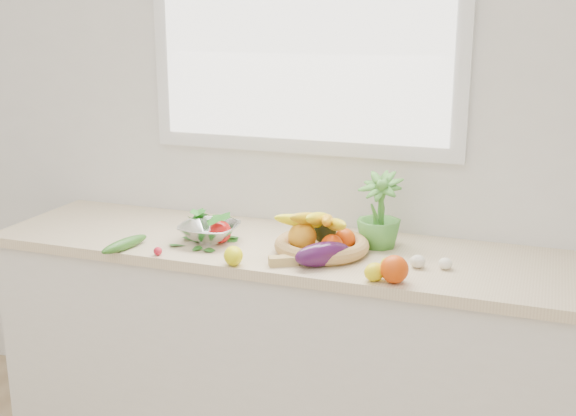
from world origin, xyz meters
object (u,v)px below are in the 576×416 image
(cucumber, at_px, (125,244))
(colander_with_spinach, at_px, (209,227))
(fruit_basket, at_px, (321,240))
(apple, at_px, (220,232))
(eggplant, at_px, (323,254))
(potted_herb, at_px, (379,213))

(cucumber, bearing_deg, colander_with_spinach, 36.78)
(cucumber, height_order, fruit_basket, fruit_basket)
(fruit_basket, bearing_deg, apple, -177.36)
(apple, relative_size, eggplant, 0.41)
(colander_with_spinach, bearing_deg, potted_herb, 15.72)
(apple, xyz_separation_m, potted_herb, (0.58, 0.17, 0.09))
(eggplant, distance_m, fruit_basket, 0.14)
(cucumber, xyz_separation_m, potted_herb, (0.88, 0.37, 0.11))
(potted_herb, relative_size, colander_with_spinach, 1.32)
(apple, bearing_deg, potted_herb, 16.37)
(potted_herb, distance_m, colander_with_spinach, 0.65)
(apple, distance_m, cucumber, 0.36)
(eggplant, bearing_deg, cucumber, -173.58)
(eggplant, distance_m, potted_herb, 0.32)
(cucumber, relative_size, potted_herb, 0.77)
(fruit_basket, bearing_deg, potted_herb, 40.10)
(cucumber, relative_size, fruit_basket, 0.63)
(potted_herb, distance_m, fruit_basket, 0.25)
(potted_herb, bearing_deg, eggplant, -114.99)
(eggplant, height_order, colander_with_spinach, colander_with_spinach)
(eggplant, bearing_deg, colander_with_spinach, 167.53)
(eggplant, xyz_separation_m, cucumber, (-0.74, -0.08, -0.02))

